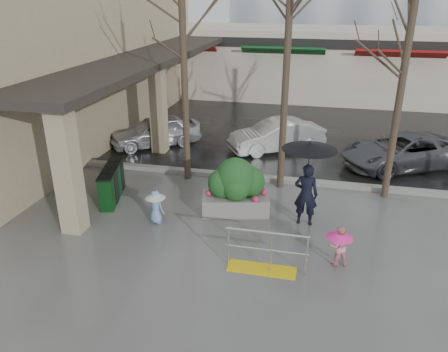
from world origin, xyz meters
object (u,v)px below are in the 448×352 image
at_px(tree_mideast, 409,36).
at_px(car_b, 277,136).
at_px(tree_west, 182,24).
at_px(tree_midwest, 289,20).
at_px(woman, 308,174).
at_px(child_pink, 339,243).
at_px(planter, 236,187).
at_px(car_a, 156,131).
at_px(handrail, 265,256).
at_px(child_blue, 156,203).
at_px(news_boxes, 112,183).
at_px(car_c, 404,151).

distance_m(tree_mideast, car_b, 6.73).
distance_m(tree_west, tree_midwest, 3.20).
bearing_deg(car_b, woman, -17.14).
xyz_separation_m(tree_west, child_pink, (5.00, -4.18, -4.49)).
height_order(tree_mideast, planter, tree_mideast).
relative_size(tree_midwest, car_a, 1.89).
height_order(tree_midwest, tree_mideast, tree_midwest).
bearing_deg(tree_midwest, child_pink, -66.71).
relative_size(car_a, car_b, 0.97).
bearing_deg(woman, tree_mideast, -132.58).
xyz_separation_m(tree_west, planter, (2.12, -2.07, -4.28)).
distance_m(handrail, woman, 2.81).
xyz_separation_m(child_pink, child_blue, (-4.90, 0.96, 0.00)).
xyz_separation_m(news_boxes, car_b, (4.43, 5.64, 0.10)).
xyz_separation_m(child_blue, news_boxes, (-1.88, 1.13, -0.07)).
xyz_separation_m(child_blue, car_c, (7.28, 5.98, 0.03)).
bearing_deg(car_b, child_pink, -14.26).
relative_size(child_pink, car_b, 0.26).
height_order(handrail, child_blue, handrail).
height_order(handrail, tree_mideast, tree_mideast).
xyz_separation_m(tree_mideast, car_c, (0.87, 2.76, -4.23)).
bearing_deg(tree_west, tree_mideast, 0.00).
xyz_separation_m(handrail, child_blue, (-3.26, 1.58, 0.22)).
xyz_separation_m(handrail, car_b, (-0.71, 8.34, 0.25)).
xyz_separation_m(woman, news_boxes, (-5.90, 0.25, -0.98)).
distance_m(woman, car_c, 6.11).
xyz_separation_m(child_blue, car_b, (2.55, 6.77, 0.03)).
xyz_separation_m(woman, planter, (-2.00, 0.27, -0.70)).
height_order(planter, car_c, planter).
distance_m(child_blue, car_c, 9.42).
height_order(car_b, car_c, same).
relative_size(handrail, tree_midwest, 0.27).
height_order(tree_mideast, woman, tree_mideast).
xyz_separation_m(handrail, car_a, (-5.70, 7.84, 0.25)).
bearing_deg(tree_midwest, tree_mideast, -0.00).
bearing_deg(tree_mideast, handrail, -123.19).
relative_size(tree_west, woman, 2.81).
relative_size(child_pink, news_boxes, 0.52).
distance_m(tree_midwest, car_c, 6.80).
distance_m(tree_midwest, car_a, 7.82).
relative_size(tree_west, tree_mideast, 1.05).
bearing_deg(planter, child_blue, -150.46).
distance_m(woman, news_boxes, 5.99).
xyz_separation_m(tree_midwest, tree_mideast, (3.30, -0.00, -0.37)).
bearing_deg(handrail, woman, 72.79).
distance_m(tree_midwest, tree_mideast, 3.32).
relative_size(child_blue, news_boxes, 0.51).
bearing_deg(planter, car_b, 84.67).
relative_size(tree_west, child_pink, 6.73).
xyz_separation_m(planter, car_b, (0.52, 5.62, -0.17)).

